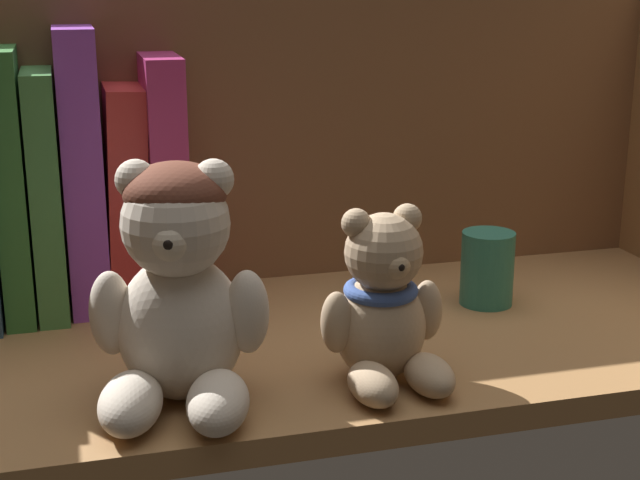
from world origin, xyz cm
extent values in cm
cube|color=#9E7042|center=(0.00, 0.00, 1.00)|extent=(76.64, 31.42, 2.00)
cube|color=brown|center=(0.00, 16.31, 15.12)|extent=(79.04, 1.20, 30.24)
cube|color=#347333|center=(-22.37, 12.70, 13.28)|extent=(2.38, 11.48, 22.56)
cube|color=#448443|center=(-19.72, 12.70, 12.36)|extent=(2.47, 11.25, 20.72)
cube|color=purple|center=(-16.63, 12.70, 14.04)|extent=(3.27, 9.13, 24.08)
cube|color=red|center=(-13.14, 12.70, 11.58)|extent=(3.88, 9.23, 19.26)
cube|color=#B52F6F|center=(-9.73, 12.70, 12.84)|extent=(3.13, 11.00, 21.68)
ellipsoid|color=beige|center=(-11.14, -8.13, 7.09)|extent=(8.65, 7.94, 10.18)
sphere|color=beige|center=(-11.27, -8.62, 14.57)|extent=(7.24, 7.24, 7.24)
sphere|color=beige|center=(-13.60, -7.52, 17.40)|extent=(2.71, 2.71, 2.71)
sphere|color=beige|center=(-8.69, -8.74, 17.40)|extent=(2.71, 2.71, 2.71)
sphere|color=beige|center=(-11.89, -11.11, 14.14)|extent=(2.71, 2.71, 2.71)
sphere|color=black|center=(-12.12, -12.03, 14.21)|extent=(0.95, 0.95, 0.95)
ellipsoid|color=beige|center=(-15.03, -12.14, 3.81)|extent=(5.59, 7.57, 3.62)
ellipsoid|color=beige|center=(-9.60, -13.50, 3.81)|extent=(5.59, 7.57, 3.62)
ellipsoid|color=beige|center=(-15.71, -7.52, 8.36)|extent=(3.56, 3.56, 5.88)
ellipsoid|color=beige|center=(-6.82, -9.73, 8.36)|extent=(3.56, 3.56, 5.88)
ellipsoid|color=brown|center=(-11.14, -8.13, 16.56)|extent=(6.87, 6.87, 3.98)
ellipsoid|color=tan|center=(2.95, -8.82, 5.90)|extent=(6.63, 6.08, 7.80)
sphere|color=tan|center=(2.99, -9.21, 11.63)|extent=(5.54, 5.54, 5.54)
sphere|color=tan|center=(1.02, -8.99, 13.80)|extent=(2.08, 2.08, 2.08)
sphere|color=tan|center=(4.89, -8.65, 13.80)|extent=(2.08, 2.08, 2.08)
sphere|color=tan|center=(3.16, -11.17, 11.30)|extent=(2.08, 2.08, 2.08)
sphere|color=black|center=(3.23, -11.89, 11.36)|extent=(0.73, 0.73, 0.73)
ellipsoid|color=tan|center=(1.15, -12.70, 3.39)|extent=(3.57, 5.45, 2.77)
ellipsoid|color=tan|center=(5.42, -12.32, 3.39)|extent=(3.57, 5.45, 2.77)
ellipsoid|color=tan|center=(-0.51, -9.52, 6.87)|extent=(2.44, 2.44, 4.50)
ellipsoid|color=tan|center=(6.48, -8.90, 6.87)|extent=(2.44, 2.44, 4.50)
torus|color=#3F5DAA|center=(2.95, -8.82, 8.71)|extent=(5.32, 5.32, 1.00)
cylinder|color=#2D7A66|center=(17.17, 3.57, 5.27)|extent=(4.66, 4.66, 6.54)
camera|label=1|loc=(-17.86, -68.27, 30.57)|focal=52.72mm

